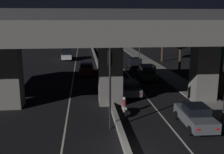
{
  "coord_description": "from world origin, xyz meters",
  "views": [
    {
      "loc": [
        -2.25,
        -12.69,
        7.22
      ],
      "look_at": [
        0.84,
        15.33,
        0.97
      ],
      "focal_mm": 42.0,
      "sensor_mm": 36.0,
      "label": 1
    }
  ],
  "objects_px": {
    "car_grey_lead": "(195,116)",
    "motorcycle_white_filtering_near": "(124,107)",
    "car_grey_second": "(129,87)",
    "traffic_light_left_of_median": "(110,75)",
    "car_black_fourth": "(135,64)",
    "street_lamp": "(138,33)",
    "motorcycle_blue_filtering_far": "(108,72)",
    "car_dark_green_third": "(147,72)",
    "car_dark_red_lead_oncoming": "(87,69)",
    "motorcycle_black_filtering_mid": "(116,86)",
    "car_white_second_oncoming": "(67,54)"
  },
  "relations": [
    {
      "from": "motorcycle_black_filtering_mid",
      "to": "motorcycle_blue_filtering_far",
      "type": "relative_size",
      "value": 1.06
    },
    {
      "from": "street_lamp",
      "to": "car_white_second_oncoming",
      "type": "height_order",
      "value": "street_lamp"
    },
    {
      "from": "car_grey_lead",
      "to": "car_dark_red_lead_oncoming",
      "type": "relative_size",
      "value": 0.97
    },
    {
      "from": "motorcycle_white_filtering_near",
      "to": "car_grey_lead",
      "type": "bearing_deg",
      "value": -123.45
    },
    {
      "from": "car_grey_second",
      "to": "car_black_fourth",
      "type": "height_order",
      "value": "car_black_fourth"
    },
    {
      "from": "car_grey_second",
      "to": "car_dark_red_lead_oncoming",
      "type": "relative_size",
      "value": 0.93
    },
    {
      "from": "traffic_light_left_of_median",
      "to": "motorcycle_white_filtering_near",
      "type": "bearing_deg",
      "value": 61.27
    },
    {
      "from": "traffic_light_left_of_median",
      "to": "car_dark_red_lead_oncoming",
      "type": "relative_size",
      "value": 1.23
    },
    {
      "from": "car_white_second_oncoming",
      "to": "traffic_light_left_of_median",
      "type": "bearing_deg",
      "value": 6.09
    },
    {
      "from": "car_grey_second",
      "to": "motorcycle_black_filtering_mid",
      "type": "xyz_separation_m",
      "value": [
        -1.13,
        1.02,
        -0.13
      ]
    },
    {
      "from": "motorcycle_white_filtering_near",
      "to": "motorcycle_black_filtering_mid",
      "type": "distance_m",
      "value": 6.18
    },
    {
      "from": "street_lamp",
      "to": "car_dark_red_lead_oncoming",
      "type": "xyz_separation_m",
      "value": [
        -9.33,
        -11.5,
        -4.0
      ]
    },
    {
      "from": "traffic_light_left_of_median",
      "to": "motorcycle_blue_filtering_far",
      "type": "relative_size",
      "value": 3.11
    },
    {
      "from": "car_grey_second",
      "to": "car_white_second_oncoming",
      "type": "distance_m",
      "value": 24.55
    },
    {
      "from": "car_dark_green_third",
      "to": "motorcycle_white_filtering_near",
      "type": "bearing_deg",
      "value": 160.54
    },
    {
      "from": "car_white_second_oncoming",
      "to": "street_lamp",
      "type": "bearing_deg",
      "value": 79.11
    },
    {
      "from": "car_dark_green_third",
      "to": "motorcycle_white_filtering_near",
      "type": "relative_size",
      "value": 2.37
    },
    {
      "from": "street_lamp",
      "to": "motorcycle_black_filtering_mid",
      "type": "distance_m",
      "value": 21.97
    },
    {
      "from": "car_dark_green_third",
      "to": "motorcycle_black_filtering_mid",
      "type": "xyz_separation_m",
      "value": [
        -4.55,
        -5.46,
        -0.24
      ]
    },
    {
      "from": "motorcycle_black_filtering_mid",
      "to": "car_dark_red_lead_oncoming",
      "type": "bearing_deg",
      "value": 14.46
    },
    {
      "from": "car_black_fourth",
      "to": "motorcycle_black_filtering_mid",
      "type": "bearing_deg",
      "value": 159.37
    },
    {
      "from": "motorcycle_white_filtering_near",
      "to": "car_dark_red_lead_oncoming",
      "type": "bearing_deg",
      "value": 8.93
    },
    {
      "from": "traffic_light_left_of_median",
      "to": "car_grey_lead",
      "type": "distance_m",
      "value": 6.51
    },
    {
      "from": "traffic_light_left_of_median",
      "to": "street_lamp",
      "type": "relative_size",
      "value": 0.66
    },
    {
      "from": "car_dark_green_third",
      "to": "car_black_fourth",
      "type": "relative_size",
      "value": 1.06
    },
    {
      "from": "car_black_fourth",
      "to": "traffic_light_left_of_median",
      "type": "bearing_deg",
      "value": 163.41
    },
    {
      "from": "traffic_light_left_of_median",
      "to": "motorcycle_black_filtering_mid",
      "type": "distance_m",
      "value": 9.3
    },
    {
      "from": "street_lamp",
      "to": "car_grey_lead",
      "type": "relative_size",
      "value": 1.92
    },
    {
      "from": "car_grey_second",
      "to": "traffic_light_left_of_median",
      "type": "bearing_deg",
      "value": 158.71
    },
    {
      "from": "street_lamp",
      "to": "motorcycle_white_filtering_near",
      "type": "xyz_separation_m",
      "value": [
        -6.68,
        -26.73,
        -4.21
      ]
    },
    {
      "from": "car_black_fourth",
      "to": "car_dark_green_third",
      "type": "bearing_deg",
      "value": -179.31
    },
    {
      "from": "street_lamp",
      "to": "car_grey_second",
      "type": "height_order",
      "value": "street_lamp"
    },
    {
      "from": "car_grey_lead",
      "to": "motorcycle_black_filtering_mid",
      "type": "height_order",
      "value": "car_grey_lead"
    },
    {
      "from": "motorcycle_blue_filtering_far",
      "to": "car_dark_red_lead_oncoming",
      "type": "bearing_deg",
      "value": 68.33
    },
    {
      "from": "motorcycle_blue_filtering_far",
      "to": "motorcycle_white_filtering_near",
      "type": "bearing_deg",
      "value": 179.7
    },
    {
      "from": "car_dark_red_lead_oncoming",
      "to": "motorcycle_blue_filtering_far",
      "type": "distance_m",
      "value": 3.01
    },
    {
      "from": "car_grey_second",
      "to": "car_dark_green_third",
      "type": "relative_size",
      "value": 0.94
    },
    {
      "from": "car_white_second_oncoming",
      "to": "motorcycle_black_filtering_mid",
      "type": "height_order",
      "value": "car_white_second_oncoming"
    },
    {
      "from": "street_lamp",
      "to": "motorcycle_blue_filtering_far",
      "type": "height_order",
      "value": "street_lamp"
    },
    {
      "from": "car_dark_red_lead_oncoming",
      "to": "traffic_light_left_of_median",
      "type": "bearing_deg",
      "value": 6.86
    },
    {
      "from": "car_black_fourth",
      "to": "car_dark_red_lead_oncoming",
      "type": "relative_size",
      "value": 0.94
    },
    {
      "from": "street_lamp",
      "to": "car_dark_red_lead_oncoming",
      "type": "distance_m",
      "value": 15.34
    },
    {
      "from": "car_black_fourth",
      "to": "motorcycle_white_filtering_near",
      "type": "bearing_deg",
      "value": 165.37
    },
    {
      "from": "car_grey_second",
      "to": "car_black_fourth",
      "type": "bearing_deg",
      "value": -16.2
    },
    {
      "from": "motorcycle_blue_filtering_far",
      "to": "street_lamp",
      "type": "bearing_deg",
      "value": -27.2
    },
    {
      "from": "car_dark_green_third",
      "to": "car_black_fourth",
      "type": "bearing_deg",
      "value": 4.06
    },
    {
      "from": "car_black_fourth",
      "to": "motorcycle_white_filtering_near",
      "type": "xyz_separation_m",
      "value": [
        -4.44,
        -18.41,
        -0.24
      ]
    },
    {
      "from": "car_dark_green_third",
      "to": "motorcycle_blue_filtering_far",
      "type": "bearing_deg",
      "value": 63.71
    },
    {
      "from": "car_grey_lead",
      "to": "motorcycle_white_filtering_near",
      "type": "xyz_separation_m",
      "value": [
        -4.44,
        2.83,
        -0.17
      ]
    },
    {
      "from": "traffic_light_left_of_median",
      "to": "street_lamp",
      "type": "bearing_deg",
      "value": 74.62
    }
  ]
}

